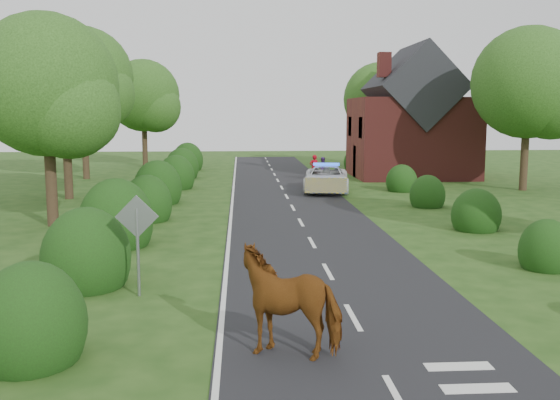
{
  "coord_description": "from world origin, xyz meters",
  "views": [
    {
      "loc": [
        -2.46,
        -13.18,
        4.53
      ],
      "look_at": [
        -1.01,
        9.61,
        1.3
      ],
      "focal_mm": 40.0,
      "sensor_mm": 36.0,
      "label": 1
    }
  ],
  "objects": [
    {
      "name": "tree_left_a",
      "position": [
        -9.75,
        11.86,
        5.34
      ],
      "size": [
        5.74,
        5.6,
        8.38
      ],
      "color": "#332316",
      "rests_on": "ground"
    },
    {
      "name": "ground",
      "position": [
        0.0,
        0.0,
        0.0
      ],
      "size": [
        120.0,
        120.0,
        0.0
      ],
      "primitive_type": "plane",
      "color": "#214314"
    },
    {
      "name": "tree_right_c",
      "position": [
        9.27,
        37.85,
        5.34
      ],
      "size": [
        6.15,
        6.0,
        8.58
      ],
      "color": "#332316",
      "rests_on": "ground"
    },
    {
      "name": "house",
      "position": [
        9.49,
        30.0,
        3.79
      ],
      "size": [
        8.0,
        7.4,
        9.17
      ],
      "color": "maroon",
      "rests_on": "ground"
    },
    {
      "name": "pedestrian_purple",
      "position": [
        3.04,
        28.42,
        0.77
      ],
      "size": [
        0.75,
        0.59,
        1.53
      ],
      "primitive_type": "imported",
      "rotation": [
        0.0,
        0.0,
        3.15
      ],
      "color": "#4E2D7A",
      "rests_on": "ground"
    },
    {
      "name": "road",
      "position": [
        0.0,
        15.0,
        0.01
      ],
      "size": [
        6.0,
        70.0,
        0.02
      ],
      "primitive_type": "cube",
      "color": "black",
      "rests_on": "ground"
    },
    {
      "name": "hedgerow_right",
      "position": [
        6.6,
        11.21,
        0.55
      ],
      "size": [
        2.1,
        45.78,
        2.1
      ],
      "color": "#1B3512",
      "rests_on": "ground"
    },
    {
      "name": "tree_left_c",
      "position": [
        -12.7,
        29.83,
        6.53
      ],
      "size": [
        6.97,
        6.8,
        10.22
      ],
      "color": "#332316",
      "rests_on": "ground"
    },
    {
      "name": "police_van",
      "position": [
        2.43,
        22.09,
        0.75
      ],
      "size": [
        3.23,
        5.72,
        1.64
      ],
      "rotation": [
        0.0,
        0.0,
        -0.15
      ],
      "color": "silver",
      "rests_on": "ground"
    },
    {
      "name": "road_markings",
      "position": [
        -1.6,
        12.93,
        0.03
      ],
      "size": [
        4.96,
        70.0,
        0.01
      ],
      "color": "white",
      "rests_on": "road"
    },
    {
      "name": "tree_left_b",
      "position": [
        -11.25,
        19.86,
        5.04
      ],
      "size": [
        5.74,
        5.6,
        8.07
      ],
      "color": "#332316",
      "rests_on": "ground"
    },
    {
      "name": "pedestrian_red",
      "position": [
        2.47,
        28.27,
        0.84
      ],
      "size": [
        0.66,
        0.48,
        1.69
      ],
      "primitive_type": "imported",
      "rotation": [
        0.0,
        0.0,
        3.27
      ],
      "color": "#A90818",
      "rests_on": "ground"
    },
    {
      "name": "tree_left_d",
      "position": [
        -10.23,
        39.85,
        5.64
      ],
      "size": [
        6.15,
        6.0,
        8.89
      ],
      "color": "#332316",
      "rests_on": "ground"
    },
    {
      "name": "tree_right_b",
      "position": [
        14.29,
        21.84,
        5.94
      ],
      "size": [
        6.56,
        6.4,
        9.4
      ],
      "color": "#332316",
      "rests_on": "ground"
    },
    {
      "name": "cow",
      "position": [
        -1.53,
        -1.76,
        0.85
      ],
      "size": [
        2.63,
        1.81,
        1.7
      ],
      "primitive_type": "imported",
      "rotation": [
        0.0,
        0.0,
        -1.82
      ],
      "color": "#5C2E0C",
      "rests_on": "ground"
    },
    {
      "name": "hedgerow_left",
      "position": [
        -6.51,
        11.69,
        0.75
      ],
      "size": [
        2.75,
        50.41,
        3.0
      ],
      "color": "#1B3512",
      "rests_on": "ground"
    },
    {
      "name": "road_sign",
      "position": [
        -5.0,
        2.0,
        1.65
      ],
      "size": [
        1.06,
        0.08,
        2.53
      ],
      "color": "gray",
      "rests_on": "ground"
    }
  ]
}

